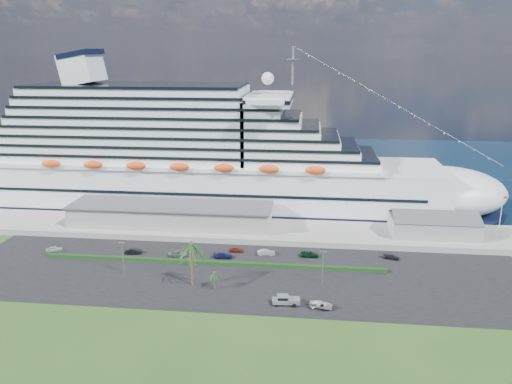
# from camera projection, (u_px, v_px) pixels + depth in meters

# --- Properties ---
(ground) EXTENTS (420.00, 420.00, 0.00)m
(ground) POSITION_uv_depth(u_px,v_px,m) (233.00, 296.00, 111.15)
(ground) COLOR #2C4D19
(ground) RESTS_ON ground
(asphalt_lot) EXTENTS (140.00, 38.00, 0.12)m
(asphalt_lot) POSITION_uv_depth(u_px,v_px,m) (239.00, 274.00, 121.65)
(asphalt_lot) COLOR black
(asphalt_lot) RESTS_ON ground
(wharf) EXTENTS (240.00, 20.00, 1.80)m
(wharf) POSITION_uv_depth(u_px,v_px,m) (253.00, 230.00, 149.13)
(wharf) COLOR gray
(wharf) RESTS_ON ground
(water) EXTENTS (420.00, 160.00, 0.02)m
(water) POSITION_uv_depth(u_px,v_px,m) (275.00, 166.00, 235.39)
(water) COLOR black
(water) RESTS_ON ground
(cruise_ship) EXTENTS (191.00, 38.00, 54.00)m
(cruise_ship) POSITION_uv_depth(u_px,v_px,m) (199.00, 160.00, 170.00)
(cruise_ship) COLOR silver
(cruise_ship) RESTS_ON ground
(terminal_building) EXTENTS (61.00, 15.00, 6.30)m
(terminal_building) POSITION_uv_depth(u_px,v_px,m) (171.00, 214.00, 150.64)
(terminal_building) COLOR gray
(terminal_building) RESTS_ON wharf
(port_shed) EXTENTS (24.00, 12.31, 7.37)m
(port_shed) POSITION_uv_depth(u_px,v_px,m) (433.00, 226.00, 142.68)
(port_shed) COLOR gray
(port_shed) RESTS_ON wharf
(flagpole) EXTENTS (1.08, 0.16, 12.00)m
(flagpole) POSITION_uv_depth(u_px,v_px,m) (501.00, 215.00, 139.71)
(flagpole) COLOR silver
(flagpole) RESTS_ON wharf
(hedge) EXTENTS (88.00, 1.10, 0.90)m
(hedge) POSITION_uv_depth(u_px,v_px,m) (211.00, 263.00, 127.13)
(hedge) COLOR black
(hedge) RESTS_ON asphalt_lot
(lamp_post_left) EXTENTS (1.60, 0.35, 8.27)m
(lamp_post_left) POSITION_uv_depth(u_px,v_px,m) (123.00, 254.00, 120.28)
(lamp_post_left) COLOR gray
(lamp_post_left) RESTS_ON asphalt_lot
(lamp_post_right) EXTENTS (1.60, 0.35, 8.27)m
(lamp_post_right) POSITION_uv_depth(u_px,v_px,m) (323.00, 263.00, 115.22)
(lamp_post_right) COLOR gray
(lamp_post_right) RESTS_ON asphalt_lot
(palm_tall) EXTENTS (8.82, 8.82, 11.13)m
(palm_tall) POSITION_uv_depth(u_px,v_px,m) (191.00, 249.00, 113.50)
(palm_tall) COLOR #47301E
(palm_tall) RESTS_ON ground
(palm_short) EXTENTS (3.53, 3.53, 4.56)m
(palm_short) POSITION_uv_depth(u_px,v_px,m) (214.00, 275.00, 113.01)
(palm_short) COLOR #47301E
(palm_short) RESTS_ON ground
(parked_car_0) EXTENTS (4.63, 3.25, 1.47)m
(parked_car_0) POSITION_uv_depth(u_px,v_px,m) (54.00, 249.00, 135.04)
(parked_car_0) COLOR #B8B8BA
(parked_car_0) RESTS_ON asphalt_lot
(parked_car_1) EXTENTS (4.78, 2.40, 1.51)m
(parked_car_1) POSITION_uv_depth(u_px,v_px,m) (133.00, 251.00, 133.53)
(parked_car_1) COLOR black
(parked_car_1) RESTS_ON asphalt_lot
(parked_car_2) EXTENTS (5.10, 2.86, 1.35)m
(parked_car_2) POSITION_uv_depth(u_px,v_px,m) (178.00, 254.00, 132.09)
(parked_car_2) COLOR gray
(parked_car_2) RESTS_ON asphalt_lot
(parked_car_3) EXTENTS (5.15, 2.47, 1.45)m
(parked_car_3) POSITION_uv_depth(u_px,v_px,m) (223.00, 256.00, 130.83)
(parked_car_3) COLOR #141B48
(parked_car_3) RESTS_ON asphalt_lot
(parked_car_4) EXTENTS (3.88, 1.79, 1.29)m
(parked_car_4) POSITION_uv_depth(u_px,v_px,m) (237.00, 250.00, 134.80)
(parked_car_4) COLOR maroon
(parked_car_4) RESTS_ON asphalt_lot
(parked_car_5) EXTENTS (4.79, 2.10, 1.53)m
(parked_car_5) POSITION_uv_depth(u_px,v_px,m) (266.00, 252.00, 132.75)
(parked_car_5) COLOR #A4A6AB
(parked_car_5) RESTS_ON asphalt_lot
(parked_car_6) EXTENTS (4.98, 2.38, 1.37)m
(parked_car_6) POSITION_uv_depth(u_px,v_px,m) (310.00, 254.00, 131.75)
(parked_car_6) COLOR black
(parked_car_6) RESTS_ON asphalt_lot
(parked_car_7) EXTENTS (4.54, 2.82, 1.23)m
(parked_car_7) POSITION_uv_depth(u_px,v_px,m) (391.00, 257.00, 130.37)
(parked_car_7) COLOR black
(parked_car_7) RESTS_ON asphalt_lot
(pickup_truck) EXTENTS (6.09, 2.61, 2.10)m
(pickup_truck) POSITION_uv_depth(u_px,v_px,m) (286.00, 300.00, 106.79)
(pickup_truck) COLOR black
(pickup_truck) RESTS_ON asphalt_lot
(boat_trailer) EXTENTS (5.89, 4.31, 1.64)m
(boat_trailer) POSITION_uv_depth(u_px,v_px,m) (321.00, 304.00, 105.02)
(boat_trailer) COLOR gray
(boat_trailer) RESTS_ON asphalt_lot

